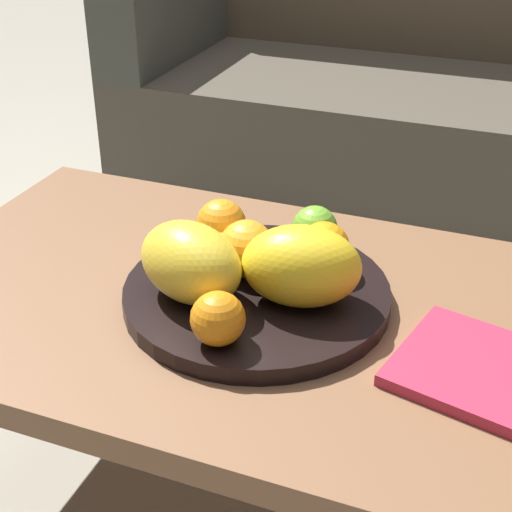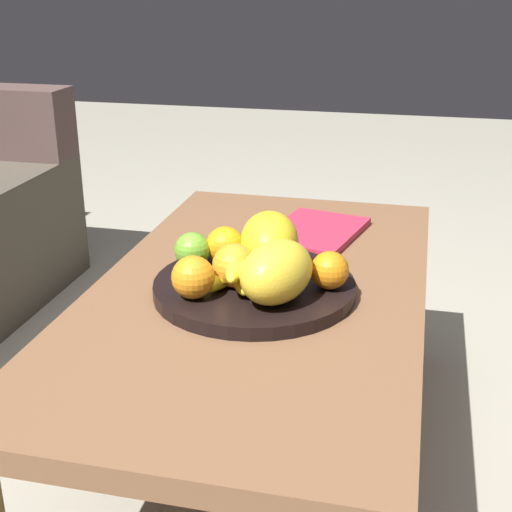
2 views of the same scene
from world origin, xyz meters
The scene contains 12 objects.
ground_plane centered at (0.00, 0.00, 0.00)m, with size 8.00×8.00×0.00m, color gray.
coffee_table centered at (0.00, 0.00, 0.36)m, with size 1.13×0.61×0.40m.
fruit_bowl centered at (-0.04, 0.00, 0.42)m, with size 0.37×0.37×0.03m, color black.
melon_large_front centered at (0.03, -0.01, 0.48)m, with size 0.16×0.11×0.11m, color yellow.
melon_smaller_beside centered at (-0.11, -0.06, 0.48)m, with size 0.16×0.11×0.11m, color yellow.
orange_front centered at (-0.07, 0.03, 0.47)m, with size 0.08×0.08×0.08m, color orange.
orange_left centered at (-0.04, -0.14, 0.46)m, with size 0.07×0.07×0.07m, color orange.
orange_right centered at (-0.13, 0.09, 0.47)m, with size 0.08×0.08×0.08m, color orange.
orange_back centered at (0.03, 0.08, 0.46)m, with size 0.07×0.07×0.07m, color orange.
apple_front centered at (0.00, 0.13, 0.46)m, with size 0.07×0.07×0.07m, color #69AC2E.
banana_bunch centered at (-0.07, 0.03, 0.46)m, with size 0.17×0.10×0.06m.
magazine centered at (0.30, -0.06, 0.41)m, with size 0.25×0.18×0.02m, color #BC2A46.
Camera 2 is at (-1.21, -0.28, 0.96)m, focal length 50.30 mm.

